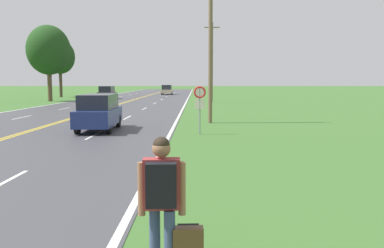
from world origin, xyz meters
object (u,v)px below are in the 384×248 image
(hitchhiker_person, at_px, (162,192))
(car_champagne_van_mid_far, at_px, (167,90))
(car_dark_grey_suv_mid_near, at_px, (107,92))
(traffic_sign, at_px, (200,98))
(tree_mid_treeline, at_px, (48,50))
(tree_behind_sign, at_px, (60,57))
(car_dark_blue_suv_approaching, at_px, (99,112))

(hitchhiker_person, relative_size, car_champagne_van_mid_far, 0.38)
(car_dark_grey_suv_mid_near, bearing_deg, traffic_sign, -163.54)
(hitchhiker_person, bearing_deg, tree_mid_treeline, 18.33)
(car_champagne_van_mid_far, bearing_deg, tree_mid_treeline, -27.05)
(tree_behind_sign, height_order, car_dark_grey_suv_mid_near, tree_behind_sign)
(hitchhiker_person, distance_m, traffic_sign, 13.95)
(car_champagne_van_mid_far, bearing_deg, car_dark_blue_suv_approaching, 0.60)
(hitchhiker_person, distance_m, car_dark_grey_suv_mid_near, 52.95)
(hitchhiker_person, height_order, traffic_sign, traffic_sign)
(hitchhiker_person, xyz_separation_m, car_dark_grey_suv_mid_near, (-12.12, 51.55, -0.16))
(tree_mid_treeline, relative_size, car_dark_grey_suv_mid_near, 1.91)
(traffic_sign, bearing_deg, car_dark_blue_suv_approaching, 164.26)
(traffic_sign, xyz_separation_m, car_champagne_van_mid_far, (-5.66, 55.93, -0.79))
(hitchhiker_person, relative_size, tree_mid_treeline, 0.19)
(car_dark_blue_suv_approaching, relative_size, car_dark_grey_suv_mid_near, 0.94)
(car_dark_blue_suv_approaching, bearing_deg, car_dark_grey_suv_mid_near, -170.52)
(tree_behind_sign, height_order, car_champagne_van_mid_far, tree_behind_sign)
(tree_behind_sign, bearing_deg, traffic_sign, -64.21)
(traffic_sign, distance_m, tree_behind_sign, 49.15)
(car_champagne_van_mid_far, bearing_deg, traffic_sign, 5.78)
(tree_behind_sign, xyz_separation_m, car_dark_grey_suv_mid_near, (8.59, -6.45, -5.23))
(tree_mid_treeline, bearing_deg, car_dark_grey_suv_mid_near, 49.08)
(car_champagne_van_mid_far, bearing_deg, hitchhiker_person, 4.16)
(tree_mid_treeline, height_order, car_dark_blue_suv_approaching, tree_mid_treeline)
(car_dark_blue_suv_approaching, bearing_deg, tree_mid_treeline, -158.40)
(car_dark_grey_suv_mid_near, bearing_deg, hitchhiker_person, -168.96)
(traffic_sign, bearing_deg, car_dark_grey_suv_mid_near, 108.65)
(car_dark_grey_suv_mid_near, height_order, car_champagne_van_mid_far, car_dark_grey_suv_mid_near)
(traffic_sign, bearing_deg, tree_behind_sign, 115.79)
(hitchhiker_person, bearing_deg, car_dark_grey_suv_mid_near, 10.08)
(tree_behind_sign, bearing_deg, hitchhiker_person, -70.35)
(traffic_sign, relative_size, car_dark_grey_suv_mid_near, 0.47)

